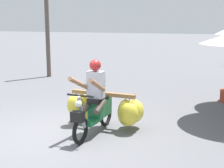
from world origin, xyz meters
TOP-DOWN VIEW (x-y plane):
  - ground_plane at (0.00, 0.00)m, footprint 120.00×120.00m
  - motorbike_main_loaded at (0.85, 0.84)m, footprint 1.79×1.88m
  - utility_pole at (-4.14, 6.28)m, footprint 0.18×0.18m

SIDE VIEW (x-z plane):
  - ground_plane at x=0.00m, z-range 0.00..0.00m
  - motorbike_main_loaded at x=0.85m, z-range -0.29..1.29m
  - utility_pole at x=-4.14m, z-range 0.00..5.00m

